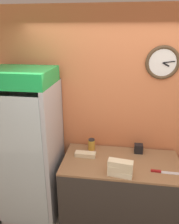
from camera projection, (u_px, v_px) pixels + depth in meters
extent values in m
cube|color=#D17547|center=(123.00, 115.00, 2.91)|extent=(5.20, 0.06, 2.70)
torus|color=#4C3823|center=(163.00, 63.00, 2.56)|extent=(0.40, 0.04, 0.40)
cylinder|color=white|center=(163.00, 63.00, 2.56)|extent=(0.33, 0.01, 0.33)
cube|color=black|center=(166.00, 64.00, 2.55)|extent=(0.08, 0.01, 0.05)
cube|color=black|center=(169.00, 62.00, 2.54)|extent=(0.14, 0.01, 0.03)
cube|color=#332D28|center=(119.00, 192.00, 2.85)|extent=(1.44, 0.73, 0.87)
cube|color=#8E6642|center=(121.00, 162.00, 2.69)|extent=(1.44, 0.73, 0.02)
cube|color=#B2B7BC|center=(38.00, 140.00, 3.15)|extent=(0.76, 0.04, 1.83)
cube|color=#B2B7BC|center=(4.00, 150.00, 2.90)|extent=(0.05, 0.69, 1.83)
cube|color=#B2B7BC|center=(55.00, 154.00, 2.80)|extent=(0.05, 0.69, 1.83)
cube|color=#B2B7BC|center=(35.00, 205.00, 3.16)|extent=(0.76, 0.69, 0.05)
cube|color=white|center=(38.00, 141.00, 3.13)|extent=(0.66, 0.02, 1.73)
cube|color=silver|center=(17.00, 168.00, 2.52)|extent=(0.66, 0.01, 1.73)
cube|color=green|center=(19.00, 76.00, 2.47)|extent=(0.76, 0.62, 0.18)
cube|color=silver|center=(32.00, 179.00, 2.97)|extent=(0.64, 0.57, 0.01)
cube|color=silver|center=(29.00, 152.00, 2.83)|extent=(0.64, 0.57, 0.01)
cube|color=silver|center=(25.00, 123.00, 2.68)|extent=(0.64, 0.57, 0.01)
cylinder|color=#5B2D19|center=(0.00, 124.00, 2.46)|extent=(0.08, 0.08, 0.14)
cylinder|color=#72337F|center=(25.00, 157.00, 2.57)|extent=(0.08, 0.08, 0.16)
cylinder|color=#72337F|center=(24.00, 148.00, 2.53)|extent=(0.03, 0.03, 0.07)
cylinder|color=#B2231E|center=(11.00, 155.00, 2.58)|extent=(0.06, 0.06, 0.18)
cylinder|color=#B2231E|center=(9.00, 146.00, 2.54)|extent=(0.02, 0.02, 0.08)
cylinder|color=#5B2D19|center=(17.00, 125.00, 2.43)|extent=(0.07, 0.07, 0.16)
cylinder|color=#5B2D19|center=(16.00, 116.00, 2.39)|extent=(0.03, 0.03, 0.07)
cylinder|color=#2D6B38|center=(16.00, 186.00, 2.74)|extent=(0.07, 0.07, 0.11)
cylinder|color=#2D6B38|center=(15.00, 180.00, 2.71)|extent=(0.03, 0.03, 0.05)
cylinder|color=#5B2D19|center=(26.00, 127.00, 2.42)|extent=(0.07, 0.07, 0.11)
cylinder|color=#5B2D19|center=(25.00, 121.00, 2.39)|extent=(0.03, 0.03, 0.05)
cylinder|color=gold|center=(38.00, 159.00, 2.55)|extent=(0.08, 0.08, 0.13)
cylinder|color=gold|center=(38.00, 152.00, 2.52)|extent=(0.03, 0.03, 0.06)
cylinder|color=gold|center=(36.00, 128.00, 2.41)|extent=(0.08, 0.08, 0.11)
cylinder|color=gold|center=(35.00, 121.00, 2.38)|extent=(0.03, 0.03, 0.05)
cylinder|color=#B2BCCC|center=(2.00, 156.00, 2.61)|extent=(0.07, 0.07, 0.14)
cylinder|color=#B2BCCC|center=(0.00, 148.00, 2.57)|extent=(0.03, 0.03, 0.06)
cube|color=beige|center=(120.00, 173.00, 2.41)|extent=(0.28, 0.14, 0.06)
cube|color=beige|center=(120.00, 168.00, 2.39)|extent=(0.28, 0.12, 0.06)
cube|color=beige|center=(120.00, 163.00, 2.37)|extent=(0.28, 0.13, 0.06)
cube|color=beige|center=(85.00, 154.00, 2.79)|extent=(0.27, 0.10, 0.05)
cube|color=silver|center=(171.00, 173.00, 2.46)|extent=(0.21, 0.05, 0.00)
cube|color=maroon|center=(156.00, 171.00, 2.48)|extent=(0.11, 0.03, 0.02)
cylinder|color=gold|center=(92.00, 145.00, 2.94)|extent=(0.09, 0.09, 0.14)
cylinder|color=#262628|center=(92.00, 140.00, 2.91)|extent=(0.08, 0.08, 0.01)
cube|color=black|center=(139.00, 149.00, 2.86)|extent=(0.11, 0.09, 0.12)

